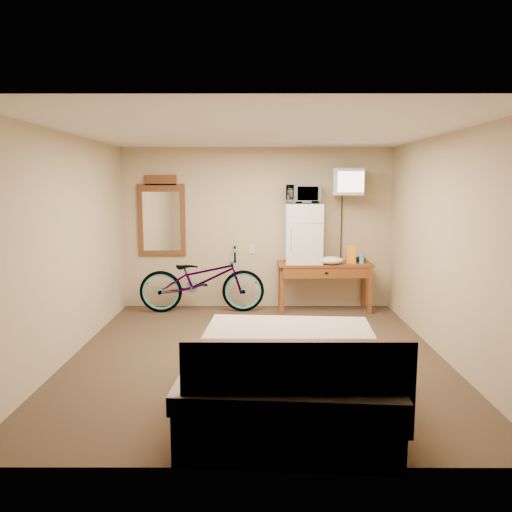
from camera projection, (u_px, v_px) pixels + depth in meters
The scene contains 13 objects.
room at pixel (257, 247), 5.54m from camera, with size 4.60×4.64×2.50m.
desk at pixel (325, 270), 7.61m from camera, with size 1.44×0.59×0.75m.
mini_fridge at pixel (303, 233), 7.56m from camera, with size 0.56×0.55×0.90m.
microwave at pixel (303, 194), 7.48m from camera, with size 0.53×0.36×0.29m, color white.
snack_bag at pixel (351, 254), 7.54m from camera, with size 0.13×0.08×0.27m, color orange.
blue_cup at pixel (362, 259), 7.53m from camera, with size 0.07×0.07×0.13m, color #45A1EC.
cloth_cream at pixel (330, 260), 7.46m from camera, with size 0.38×0.29×0.12m, color white.
cloth_dark_a at pixel (293, 261), 7.47m from camera, with size 0.28×0.21×0.10m, color black.
cloth_dark_b at pixel (360, 259), 7.71m from camera, with size 0.18×0.14×0.08m, color black.
crt_television at pixel (348, 182), 7.44m from camera, with size 0.50×0.60×0.39m.
wall_mirror at pixel (162, 217), 7.77m from camera, with size 0.74×0.04×1.25m.
bicycle at pixel (202, 280), 7.58m from camera, with size 0.66×1.89×1.00m, color black.
bed at pixel (289, 376), 4.33m from camera, with size 1.78×2.28×0.90m.
Camera 1 is at (0.00, -5.50, 1.95)m, focal length 35.00 mm.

